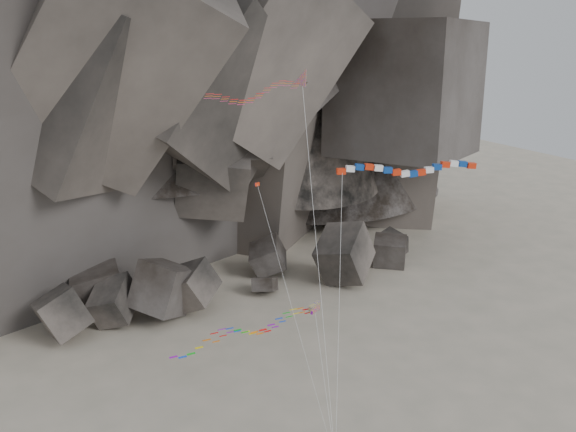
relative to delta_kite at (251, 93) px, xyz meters
name	(u,v)px	position (x,y,z in m)	size (l,w,h in m)	color
ground	(304,429)	(2.97, -4.61, -31.84)	(260.00, 260.00, 0.00)	#AD9E8B
boulder_field	(192,290)	(2.54, 26.84, -29.31)	(79.59, 16.53, 9.76)	#47423F
delta_kite	(251,93)	(0.00, 0.00, 0.00)	(10.02, 12.82, 32.25)	red
banner_kite	(407,170)	(12.64, -6.01, -6.89)	(16.88, 8.47, 24.07)	red
parafoil_kite	(241,331)	(-1.91, -1.10, -21.83)	(16.01, 11.40, 9.77)	yellow
pennant_kite	(279,262)	(0.23, -4.91, -14.04)	(2.79, 9.96, 22.78)	red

